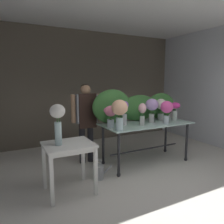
{
  "coord_description": "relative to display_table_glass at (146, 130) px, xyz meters",
  "views": [
    {
      "loc": [
        -2.25,
        -1.91,
        1.68
      ],
      "look_at": [
        -0.6,
        1.24,
        1.15
      ],
      "focal_mm": 34.42,
      "sensor_mm": 36.0,
      "label": 1
    }
  ],
  "objects": [
    {
      "name": "watering_can",
      "position": [
        -1.16,
        -0.24,
        -0.56
      ],
      "size": [
        0.35,
        0.18,
        0.34
      ],
      "color": "#999EA3",
      "rests_on": "ground"
    },
    {
      "name": "florist",
      "position": [
        -1.06,
        0.57,
        0.3
      ],
      "size": [
        0.61,
        0.24,
        1.6
      ],
      "color": "#232328",
      "rests_on": "ground"
    },
    {
      "name": "vase_lilac_freesia",
      "position": [
        0.12,
        -0.01,
        0.46
      ],
      "size": [
        0.26,
        0.26,
        0.49
      ],
      "color": "silver",
      "rests_on": "display_table_glass"
    },
    {
      "name": "display_table_glass",
      "position": [
        0.0,
        0.0,
        0.0
      ],
      "size": [
        1.82,
        0.84,
        0.83
      ],
      "color": "#ADD0C8",
      "rests_on": "ground"
    },
    {
      "name": "vase_fuchsia_snapdragons",
      "position": [
        0.31,
        -0.24,
        0.43
      ],
      "size": [
        0.25,
        0.25,
        0.45
      ],
      "color": "silver",
      "rests_on": "display_table_glass"
    },
    {
      "name": "wall_right",
      "position": [
        2.3,
        0.31,
        0.79
      ],
      "size": [
        0.12,
        3.77,
        2.96
      ],
      "primitive_type": "cube",
      "color": "silver",
      "rests_on": "ground"
    },
    {
      "name": "vase_ivory_hydrangea",
      "position": [
        0.47,
        0.11,
        0.42
      ],
      "size": [
        0.22,
        0.22,
        0.46
      ],
      "color": "silver",
      "rests_on": "display_table_glass"
    },
    {
      "name": "vase_rosy_lilies",
      "position": [
        -0.82,
        -0.02,
        0.38
      ],
      "size": [
        0.26,
        0.22,
        0.4
      ],
      "color": "silver",
      "rests_on": "display_table_glass"
    },
    {
      "name": "ceiling_slab",
      "position": [
        -0.32,
        0.31,
        2.33
      ],
      "size": [
        5.36,
        3.77,
        0.12
      ],
      "primitive_type": "cube",
      "color": "silver",
      "rests_on": "wall_back"
    },
    {
      "name": "ground_plane",
      "position": [
        -0.32,
        0.31,
        -0.69
      ],
      "size": [
        8.03,
        8.03,
        0.0
      ],
      "primitive_type": "plane",
      "color": "silver"
    },
    {
      "name": "wall_back",
      "position": [
        -0.32,
        2.13,
        0.79
      ],
      "size": [
        5.24,
        0.12,
        2.96
      ],
      "primitive_type": "cube",
      "color": "#706656",
      "rests_on": "ground"
    },
    {
      "name": "foliage_backdrop",
      "position": [
        -0.03,
        0.3,
        0.44
      ],
      "size": [
        2.03,
        0.25,
        0.67
      ],
      "color": "#387033",
      "rests_on": "display_table_glass"
    },
    {
      "name": "vase_white_roses_tall",
      "position": [
        -1.86,
        -0.42,
        0.44
      ],
      "size": [
        0.22,
        0.22,
        0.59
      ],
      "color": "silver",
      "rests_on": "side_table_white"
    },
    {
      "name": "vase_magenta_peonies",
      "position": [
        0.68,
        -0.08,
        0.39
      ],
      "size": [
        0.21,
        0.21,
        0.39
      ],
      "color": "silver",
      "rests_on": "display_table_glass"
    },
    {
      "name": "vase_blush_stock",
      "position": [
        -0.21,
        -0.15,
        0.38
      ],
      "size": [
        0.15,
        0.15,
        0.43
      ],
      "color": "silver",
      "rests_on": "display_table_glass"
    },
    {
      "name": "side_table_white",
      "position": [
        -1.72,
        -0.42,
        -0.04
      ],
      "size": [
        0.71,
        0.62,
        0.75
      ],
      "color": "white",
      "rests_on": "ground"
    },
    {
      "name": "vase_violet_carnations",
      "position": [
        -0.48,
        0.04,
        0.41
      ],
      "size": [
        0.17,
        0.16,
        0.46
      ],
      "color": "silver",
      "rests_on": "display_table_glass"
    },
    {
      "name": "vase_peach_tulips",
      "position": [
        -0.8,
        -0.31,
        0.48
      ],
      "size": [
        0.28,
        0.28,
        0.53
      ],
      "color": "silver",
      "rests_on": "display_table_glass"
    }
  ]
}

